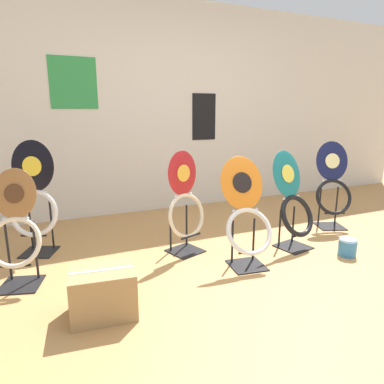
% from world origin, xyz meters
% --- Properties ---
extents(ground_plane, '(14.00, 14.00, 0.00)m').
position_xyz_m(ground_plane, '(0.00, 0.00, 0.00)').
color(ground_plane, '#B7844C').
extents(wall_back, '(8.00, 0.07, 2.60)m').
position_xyz_m(wall_back, '(-0.00, 2.47, 1.30)').
color(wall_back, silver).
rests_on(wall_back, ground_plane).
extents(toilet_seat_display_teal_sax, '(0.45, 0.41, 0.91)m').
position_xyz_m(toilet_seat_display_teal_sax, '(0.48, 0.69, 0.42)').
color(toilet_seat_display_teal_sax, black).
rests_on(toilet_seat_display_teal_sax, ground_plane).
extents(toilet_seat_display_navy_moon, '(0.45, 0.39, 0.94)m').
position_xyz_m(toilet_seat_display_navy_moon, '(1.27, 0.99, 0.44)').
color(toilet_seat_display_navy_moon, black).
rests_on(toilet_seat_display_navy_moon, ground_plane).
extents(toilet_seat_display_woodgrain, '(0.40, 0.35, 0.87)m').
position_xyz_m(toilet_seat_display_woodgrain, '(-1.85, 0.90, 0.43)').
color(toilet_seat_display_woodgrain, black).
rests_on(toilet_seat_display_woodgrain, ground_plane).
extents(toilet_seat_display_jazz_black, '(0.45, 0.37, 1.02)m').
position_xyz_m(toilet_seat_display_jazz_black, '(-1.73, 1.49, 0.49)').
color(toilet_seat_display_jazz_black, black).
rests_on(toilet_seat_display_jazz_black, ground_plane).
extents(toilet_seat_display_crimson_swirl, '(0.42, 0.35, 0.93)m').
position_xyz_m(toilet_seat_display_crimson_swirl, '(-0.50, 0.98, 0.46)').
color(toilet_seat_display_crimson_swirl, black).
rests_on(toilet_seat_display_crimson_swirl, ground_plane).
extents(toilet_seat_display_orange_sun, '(0.44, 0.44, 0.90)m').
position_xyz_m(toilet_seat_display_orange_sun, '(-0.14, 0.53, 0.41)').
color(toilet_seat_display_orange_sun, black).
rests_on(toilet_seat_display_orange_sun, ground_plane).
extents(paint_can, '(0.16, 0.16, 0.15)m').
position_xyz_m(paint_can, '(0.80, 0.31, 0.08)').
color(paint_can, teal).
rests_on(paint_can, ground_plane).
extents(storage_box, '(0.43, 0.35, 0.31)m').
position_xyz_m(storage_box, '(-1.35, 0.26, 0.15)').
color(storage_box, '#A37F51').
rests_on(storage_box, ground_plane).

